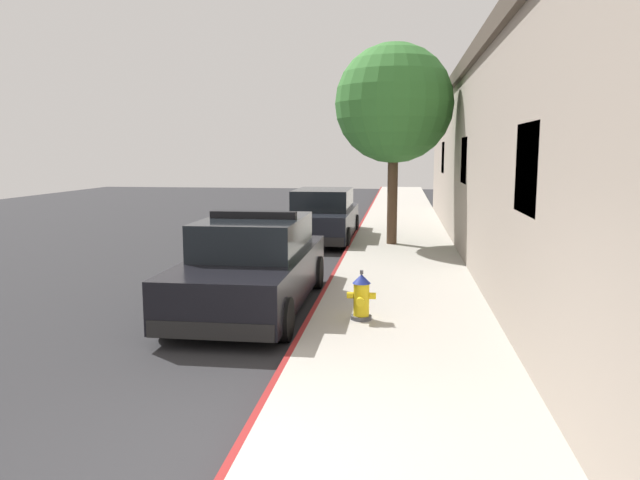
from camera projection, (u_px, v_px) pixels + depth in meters
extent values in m
cube|color=#2B2B2D|center=(165.00, 262.00, 15.33)|extent=(33.55, 60.00, 0.20)
cube|color=#ADA89E|center=(402.00, 261.00, 14.52)|extent=(2.82, 60.00, 0.15)
cube|color=maroon|center=(343.00, 260.00, 14.71)|extent=(0.08, 60.00, 0.15)
cube|color=gray|center=(639.00, 170.00, 13.93)|extent=(7.96, 26.06, 4.52)
cube|color=black|center=(528.00, 169.00, 7.25)|extent=(0.06, 1.30, 1.10)
cube|color=black|center=(465.00, 160.00, 14.41)|extent=(0.06, 1.30, 1.10)
cube|color=black|center=(444.00, 158.00, 21.57)|extent=(0.06, 1.30, 1.10)
cube|color=black|center=(253.00, 276.00, 10.33)|extent=(1.84, 4.80, 0.76)
cube|color=black|center=(254.00, 235.00, 10.38)|extent=(1.64, 2.50, 0.60)
cube|color=black|center=(211.00, 330.00, 8.07)|extent=(1.76, 0.16, 0.24)
cube|color=black|center=(280.00, 265.00, 12.66)|extent=(1.76, 0.16, 0.24)
cylinder|color=black|center=(232.00, 270.00, 12.15)|extent=(0.22, 0.64, 0.64)
cylinder|color=black|center=(316.00, 272.00, 11.92)|extent=(0.22, 0.64, 0.64)
cylinder|color=black|center=(168.00, 315.00, 8.81)|extent=(0.22, 0.64, 0.64)
cylinder|color=black|center=(283.00, 319.00, 8.59)|extent=(0.22, 0.64, 0.64)
cube|color=black|center=(253.00, 215.00, 10.28)|extent=(1.48, 0.20, 0.12)
cube|color=red|center=(233.00, 215.00, 10.32)|extent=(0.44, 0.18, 0.11)
cube|color=#1E33E0|center=(273.00, 215.00, 10.23)|extent=(0.44, 0.18, 0.11)
cube|color=black|center=(323.00, 222.00, 18.32)|extent=(1.84, 4.80, 0.76)
cube|color=black|center=(323.00, 199.00, 18.36)|extent=(1.64, 2.50, 0.60)
cube|color=black|center=(311.00, 241.00, 16.06)|extent=(1.76, 0.16, 0.24)
cube|color=black|center=(331.00, 221.00, 20.65)|extent=(1.76, 0.16, 0.24)
cylinder|color=black|center=(304.00, 223.00, 20.13)|extent=(0.22, 0.64, 0.64)
cylinder|color=black|center=(355.00, 224.00, 19.91)|extent=(0.22, 0.64, 0.64)
cylinder|color=black|center=(284.00, 237.00, 16.80)|extent=(0.22, 0.64, 0.64)
cylinder|color=black|center=(346.00, 239.00, 16.57)|extent=(0.22, 0.64, 0.64)
cylinder|color=#4C4C51|center=(361.00, 317.00, 9.18)|extent=(0.32, 0.32, 0.06)
cylinder|color=yellow|center=(361.00, 299.00, 9.14)|extent=(0.24, 0.24, 0.50)
cone|color=navy|center=(362.00, 279.00, 9.10)|extent=(0.28, 0.28, 0.14)
cylinder|color=#4C4C51|center=(362.00, 272.00, 9.08)|extent=(0.05, 0.05, 0.06)
cylinder|color=yellow|center=(350.00, 295.00, 9.16)|extent=(0.10, 0.10, 0.10)
cylinder|color=yellow|center=(373.00, 296.00, 9.11)|extent=(0.10, 0.10, 0.10)
cylinder|color=yellow|center=(361.00, 302.00, 8.97)|extent=(0.13, 0.12, 0.13)
cylinder|color=brown|center=(392.00, 195.00, 16.60)|extent=(0.28, 0.28, 2.70)
sphere|color=#387A33|center=(394.00, 103.00, 16.24)|extent=(3.20, 3.20, 3.20)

